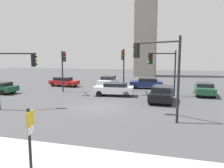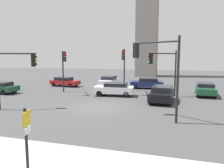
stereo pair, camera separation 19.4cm
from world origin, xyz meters
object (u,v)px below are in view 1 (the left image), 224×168
object	(u,v)px
traffic_light_2	(163,64)
car_1	(108,81)
traffic_light_1	(16,68)
traffic_light_4	(63,63)
car_0	(114,89)
car_3	(64,82)
traffic_light_3	(157,62)
car_2	(162,94)
direction_sign	(30,135)
car_7	(205,89)
traffic_light_0	(123,61)
car_4	(146,83)

from	to	relation	value
traffic_light_2	car_1	distance (m)	10.28
traffic_light_1	traffic_light_4	xyz separation A→B (m)	(0.14, 7.50, 0.17)
car_0	car_1	distance (m)	7.43
car_3	car_0	bearing A→B (deg)	-23.79
traffic_light_1	traffic_light_3	xyz separation A→B (m)	(10.92, 0.22, 0.53)
car_2	traffic_light_4	bearing A→B (deg)	-94.55
car_2	direction_sign	bearing A→B (deg)	-11.98
traffic_light_3	car_3	distance (m)	18.75
traffic_light_1	car_1	distance (m)	15.15
direction_sign	car_1	xyz separation A→B (m)	(-3.74, 22.76, -0.80)
traffic_light_4	car_7	world-z (taller)	traffic_light_4
direction_sign	car_1	size ratio (longest dim) A/B	0.54
car_1	car_7	distance (m)	12.85
traffic_light_0	car_0	bearing A→B (deg)	-23.93
traffic_light_4	car_2	distance (m)	11.48
traffic_light_1	direction_sign	bearing A→B (deg)	-77.56
traffic_light_0	traffic_light_3	size ratio (longest dim) A/B	0.94
traffic_light_0	car_7	size ratio (longest dim) A/B	1.18
direction_sign	traffic_light_4	size ratio (longest dim) A/B	0.47
car_1	car_2	world-z (taller)	car_2
traffic_light_1	car_1	size ratio (longest dim) A/B	1.09
traffic_light_4	car_1	bearing A→B (deg)	121.62
direction_sign	car_7	bearing A→B (deg)	51.80
car_2	car_7	xyz separation A→B (m)	(4.41, 4.59, -0.02)
car_0	traffic_light_4	bearing A→B (deg)	-4.21
traffic_light_4	car_1	xyz separation A→B (m)	(3.25, 7.04, -2.76)
car_2	car_4	distance (m)	8.33
car_1	car_3	world-z (taller)	car_1
traffic_light_3	car_7	distance (m)	11.65
traffic_light_3	car_4	world-z (taller)	traffic_light_3
direction_sign	traffic_light_2	distance (m)	17.06
traffic_light_3	traffic_light_0	bearing A→B (deg)	-38.83
traffic_light_2	traffic_light_4	xyz separation A→B (m)	(-10.95, -0.77, 0.09)
direction_sign	traffic_light_2	size ratio (longest dim) A/B	0.48
traffic_light_4	car_1	distance (m)	8.23
direction_sign	traffic_light_0	world-z (taller)	traffic_light_0
traffic_light_2	car_2	size ratio (longest dim) A/B	1.10
traffic_light_1	traffic_light_2	xyz separation A→B (m)	(11.10, 8.27, 0.08)
traffic_light_1	car_2	world-z (taller)	traffic_light_1
traffic_light_2	car_2	distance (m)	3.60
car_2	car_3	size ratio (longest dim) A/B	1.03
traffic_light_3	car_3	bearing A→B (deg)	-15.81
traffic_light_2	car_2	xyz separation A→B (m)	(0.07, -2.42, -2.66)
car_3	traffic_light_3	bearing A→B (deg)	-35.92
direction_sign	car_3	distance (m)	23.17
traffic_light_0	car_2	distance (m)	6.68
car_1	car_7	xyz separation A→B (m)	(12.18, -4.11, -0.01)
car_0	car_3	world-z (taller)	car_0
traffic_light_1	traffic_light_2	size ratio (longest dim) A/B	0.96
traffic_light_0	traffic_light_3	distance (m)	10.49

